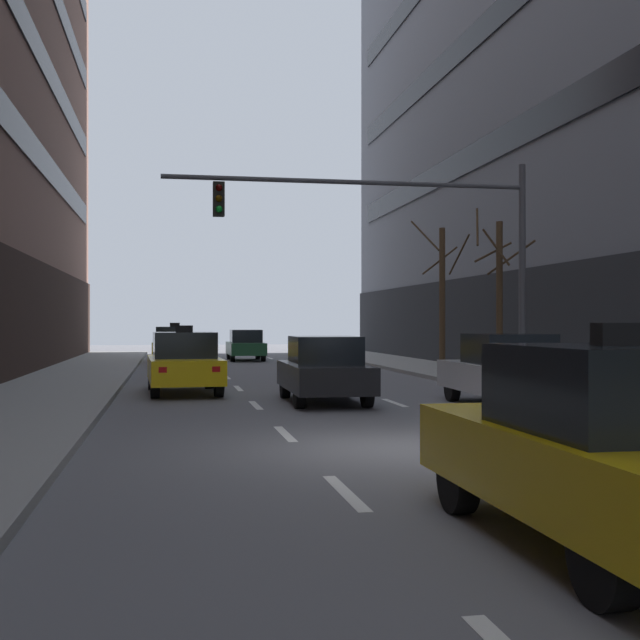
# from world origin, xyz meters

# --- Properties ---
(ground_plane) EXTENTS (120.00, 120.00, 0.00)m
(ground_plane) POSITION_xyz_m (0.00, 0.00, 0.00)
(ground_plane) COLOR slate
(lane_stripe_l1_s3) EXTENTS (0.16, 2.00, 0.01)m
(lane_stripe_l1_s3) POSITION_xyz_m (-1.67, -3.00, 0.00)
(lane_stripe_l1_s3) COLOR silver
(lane_stripe_l1_s3) RESTS_ON ground
(lane_stripe_l1_s4) EXTENTS (0.16, 2.00, 0.01)m
(lane_stripe_l1_s4) POSITION_xyz_m (-1.67, 2.00, 0.00)
(lane_stripe_l1_s4) COLOR silver
(lane_stripe_l1_s4) RESTS_ON ground
(lane_stripe_l1_s5) EXTENTS (0.16, 2.00, 0.01)m
(lane_stripe_l1_s5) POSITION_xyz_m (-1.67, 7.00, 0.00)
(lane_stripe_l1_s5) COLOR silver
(lane_stripe_l1_s5) RESTS_ON ground
(lane_stripe_l1_s6) EXTENTS (0.16, 2.00, 0.01)m
(lane_stripe_l1_s6) POSITION_xyz_m (-1.67, 12.00, 0.00)
(lane_stripe_l1_s6) COLOR silver
(lane_stripe_l1_s6) RESTS_ON ground
(lane_stripe_l1_s7) EXTENTS (0.16, 2.00, 0.01)m
(lane_stripe_l1_s7) POSITION_xyz_m (-1.67, 17.00, 0.00)
(lane_stripe_l1_s7) COLOR silver
(lane_stripe_l1_s7) RESTS_ON ground
(lane_stripe_l1_s8) EXTENTS (0.16, 2.00, 0.01)m
(lane_stripe_l1_s8) POSITION_xyz_m (-1.67, 22.00, 0.00)
(lane_stripe_l1_s8) COLOR silver
(lane_stripe_l1_s8) RESTS_ON ground
(lane_stripe_l1_s9) EXTENTS (0.16, 2.00, 0.01)m
(lane_stripe_l1_s9) POSITION_xyz_m (-1.67, 27.00, 0.00)
(lane_stripe_l1_s9) COLOR silver
(lane_stripe_l1_s9) RESTS_ON ground
(lane_stripe_l1_s10) EXTENTS (0.16, 2.00, 0.01)m
(lane_stripe_l1_s10) POSITION_xyz_m (-1.67, 32.00, 0.00)
(lane_stripe_l1_s10) COLOR silver
(lane_stripe_l1_s10) RESTS_ON ground
(lane_stripe_l2_s3) EXTENTS (0.16, 2.00, 0.01)m
(lane_stripe_l2_s3) POSITION_xyz_m (1.67, -3.00, 0.00)
(lane_stripe_l2_s3) COLOR silver
(lane_stripe_l2_s3) RESTS_ON ground
(lane_stripe_l2_s4) EXTENTS (0.16, 2.00, 0.01)m
(lane_stripe_l2_s4) POSITION_xyz_m (1.67, 2.00, 0.00)
(lane_stripe_l2_s4) COLOR silver
(lane_stripe_l2_s4) RESTS_ON ground
(lane_stripe_l2_s5) EXTENTS (0.16, 2.00, 0.01)m
(lane_stripe_l2_s5) POSITION_xyz_m (1.67, 7.00, 0.00)
(lane_stripe_l2_s5) COLOR silver
(lane_stripe_l2_s5) RESTS_ON ground
(lane_stripe_l2_s6) EXTENTS (0.16, 2.00, 0.01)m
(lane_stripe_l2_s6) POSITION_xyz_m (1.67, 12.00, 0.00)
(lane_stripe_l2_s6) COLOR silver
(lane_stripe_l2_s6) RESTS_ON ground
(lane_stripe_l2_s7) EXTENTS (0.16, 2.00, 0.01)m
(lane_stripe_l2_s7) POSITION_xyz_m (1.67, 17.00, 0.00)
(lane_stripe_l2_s7) COLOR silver
(lane_stripe_l2_s7) RESTS_ON ground
(lane_stripe_l2_s8) EXTENTS (0.16, 2.00, 0.01)m
(lane_stripe_l2_s8) POSITION_xyz_m (1.67, 22.00, 0.00)
(lane_stripe_l2_s8) COLOR silver
(lane_stripe_l2_s8) RESTS_ON ground
(lane_stripe_l2_s9) EXTENTS (0.16, 2.00, 0.01)m
(lane_stripe_l2_s9) POSITION_xyz_m (1.67, 27.00, 0.00)
(lane_stripe_l2_s9) COLOR silver
(lane_stripe_l2_s9) RESTS_ON ground
(lane_stripe_l2_s10) EXTENTS (0.16, 2.00, 0.01)m
(lane_stripe_l2_s10) POSITION_xyz_m (1.67, 32.00, 0.00)
(lane_stripe_l2_s10) COLOR silver
(lane_stripe_l2_s10) RESTS_ON ground
(taxi_driving_0) EXTENTS (2.11, 4.70, 1.92)m
(taxi_driving_0) POSITION_xyz_m (-3.42, 28.15, 0.86)
(taxi_driving_0) COLOR black
(taxi_driving_0) RESTS_ON ground
(taxi_driving_1) EXTENTS (1.96, 4.66, 1.93)m
(taxi_driving_1) POSITION_xyz_m (0.09, -5.67, 0.86)
(taxi_driving_1) COLOR black
(taxi_driving_1) RESTS_ON ground
(car_driving_2) EXTENTS (1.75, 4.18, 1.57)m
(car_driving_2) POSITION_xyz_m (0.14, 29.70, 0.77)
(car_driving_2) COLOR black
(car_driving_2) RESTS_ON ground
(car_driving_3) EXTENTS (1.85, 4.30, 1.60)m
(car_driving_3) POSITION_xyz_m (0.01, 7.31, 0.79)
(car_driving_3) COLOR black
(car_driving_3) RESTS_ON ground
(taxi_driving_4) EXTENTS (2.08, 4.55, 1.86)m
(taxi_driving_4) POSITION_xyz_m (-3.27, 10.55, 0.83)
(taxi_driving_4) COLOR black
(taxi_driving_4) RESTS_ON ground
(car_parked_2) EXTENTS (1.97, 4.51, 1.68)m
(car_parked_2) POSITION_xyz_m (3.97, 5.70, 0.83)
(car_parked_2) COLOR black
(car_parked_2) RESTS_ON ground
(traffic_signal_0) EXTENTS (9.38, 0.34, 5.93)m
(traffic_signal_0) POSITION_xyz_m (2.44, 8.03, 4.23)
(traffic_signal_0) COLOR #4C4C51
(traffic_signal_0) RESTS_ON sidewalk_right
(street_tree_0) EXTENTS (1.98, 1.97, 5.67)m
(street_tree_0) POSITION_xyz_m (6.46, 17.51, 2.99)
(street_tree_0) COLOR #4C3823
(street_tree_0) RESTS_ON sidewalk_right
(street_tree_1) EXTENTS (2.10, 1.81, 5.47)m
(street_tree_1) POSITION_xyz_m (6.45, 12.06, 2.85)
(street_tree_1) COLOR #4C3823
(street_tree_1) RESTS_ON sidewalk_right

